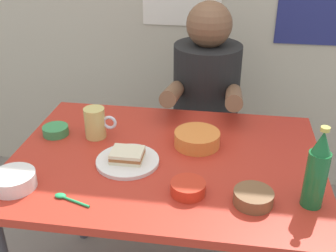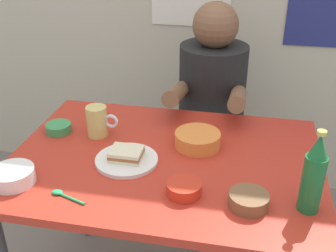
# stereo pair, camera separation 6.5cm
# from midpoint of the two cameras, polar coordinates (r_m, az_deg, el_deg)

# --- Properties ---
(dining_table) EXTENTS (1.10, 0.80, 0.74)m
(dining_table) POSITION_cam_midpoint_polar(r_m,az_deg,el_deg) (1.54, 0.85, -7.27)
(dining_table) COLOR #B72D1E
(dining_table) RESTS_ON ground
(stool) EXTENTS (0.34, 0.34, 0.45)m
(stool) POSITION_cam_midpoint_polar(r_m,az_deg,el_deg) (2.21, 6.41, -4.70)
(stool) COLOR #4C4C51
(stool) RESTS_ON ground
(person_seated) EXTENTS (0.33, 0.56, 0.72)m
(person_seated) POSITION_cam_midpoint_polar(r_m,az_deg,el_deg) (2.01, 7.00, 5.21)
(person_seated) COLOR black
(person_seated) RESTS_ON stool
(plate_orange) EXTENTS (0.22, 0.22, 0.01)m
(plate_orange) POSITION_cam_midpoint_polar(r_m,az_deg,el_deg) (1.46, -4.42, -4.69)
(plate_orange) COLOR silver
(plate_orange) RESTS_ON dining_table
(sandwich) EXTENTS (0.11, 0.09, 0.04)m
(sandwich) POSITION_cam_midpoint_polar(r_m,az_deg,el_deg) (1.45, -4.46, -3.86)
(sandwich) COLOR beige
(sandwich) RESTS_ON plate_orange
(beer_mug) EXTENTS (0.13, 0.08, 0.12)m
(beer_mug) POSITION_cam_midpoint_polar(r_m,az_deg,el_deg) (1.62, -8.49, 0.64)
(beer_mug) COLOR #D1BC66
(beer_mug) RESTS_ON dining_table
(beer_bottle) EXTENTS (0.06, 0.06, 0.26)m
(beer_bottle) POSITION_cam_midpoint_polar(r_m,az_deg,el_deg) (1.26, 20.77, -6.38)
(beer_bottle) COLOR #19602D
(beer_bottle) RESTS_ON dining_table
(condiment_bowl_brown) EXTENTS (0.12, 0.12, 0.04)m
(condiment_bowl_brown) POSITION_cam_midpoint_polar(r_m,az_deg,el_deg) (1.28, 12.49, -9.83)
(condiment_bowl_brown) COLOR brown
(condiment_bowl_brown) RESTS_ON dining_table
(dip_bowl_green) EXTENTS (0.10, 0.10, 0.03)m
(dip_bowl_green) POSITION_cam_midpoint_polar(r_m,az_deg,el_deg) (1.69, -13.73, -0.21)
(dip_bowl_green) COLOR #388C4C
(dip_bowl_green) RESTS_ON dining_table
(sauce_bowl_chili) EXTENTS (0.11, 0.11, 0.04)m
(sauce_bowl_chili) POSITION_cam_midpoint_polar(r_m,az_deg,el_deg) (1.30, 3.65, -8.49)
(sauce_bowl_chili) COLOR red
(sauce_bowl_chili) RESTS_ON dining_table
(rice_bowl_white) EXTENTS (0.14, 0.14, 0.05)m
(rice_bowl_white) POSITION_cam_midpoint_polar(r_m,az_deg,el_deg) (1.42, -19.29, -6.43)
(rice_bowl_white) COLOR silver
(rice_bowl_white) RESTS_ON dining_table
(soup_bowl_orange) EXTENTS (0.17, 0.17, 0.05)m
(soup_bowl_orange) POSITION_cam_midpoint_polar(r_m,az_deg,el_deg) (1.54, 5.29, -1.78)
(soup_bowl_orange) COLOR orange
(soup_bowl_orange) RESTS_ON dining_table
(spoon) EXTENTS (0.12, 0.05, 0.01)m
(spoon) POSITION_cam_midpoint_polar(r_m,az_deg,el_deg) (1.33, -12.88, -9.19)
(spoon) COLOR #26A559
(spoon) RESTS_ON dining_table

